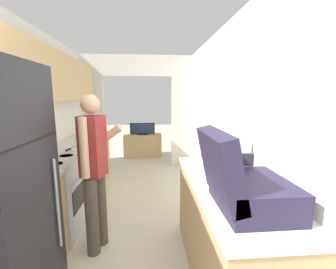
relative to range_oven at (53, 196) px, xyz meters
name	(u,v)px	position (x,y,z in m)	size (l,w,h in m)	color
wall_left	(25,108)	(-0.27, 0.12, 1.03)	(0.38, 6.66, 2.50)	silver
wall_right	(240,130)	(2.14, -0.24, 0.80)	(0.06, 6.66, 2.50)	silver
wall_far_with_doorway	(138,105)	(0.90, 2.52, 0.98)	(2.82, 0.06, 2.50)	silver
counter_left	(78,169)	(-0.01, 0.98, -0.01)	(0.62, 2.89, 0.89)	tan
counter_right	(227,232)	(1.81, -0.86, -0.01)	(0.62, 1.65, 0.89)	tan
range_oven	(53,196)	(0.00, 0.00, 0.00)	(0.66, 0.77, 1.03)	#B7B7BC
person	(94,170)	(0.58, -0.36, 0.42)	(0.52, 0.44, 1.63)	#4C4238
suitcase	(241,184)	(1.73, -1.27, 0.60)	(0.54, 0.56, 0.51)	#231E38
microwave	(223,152)	(1.91, -0.39, 0.59)	(0.36, 0.51, 0.29)	#B7B7BC
book_stack	(230,179)	(1.82, -0.83, 0.46)	(0.25, 0.26, 0.04)	#C67028
tv_cabinet	(143,145)	(0.96, 3.38, -0.15)	(1.00, 0.42, 0.60)	tan
television	(142,129)	(0.96, 3.34, 0.30)	(0.65, 0.16, 0.31)	black
knife	(70,149)	(0.06, 0.50, 0.45)	(0.08, 0.32, 0.02)	#B7B7BC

